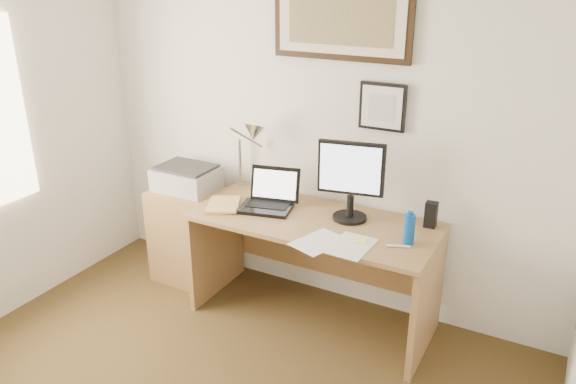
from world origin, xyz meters
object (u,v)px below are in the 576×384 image
Objects in this scene: desk at (318,246)px; laptop at (269,199)px; side_cabinet at (189,235)px; printer at (187,178)px; book at (208,205)px; lcd_monitor at (351,177)px; water_bottle at (409,229)px.

desk is 4.14× the size of laptop.
side_cabinet is 0.45m from printer.
desk is 3.64× the size of printer.
side_cabinet is 0.56m from book.
lcd_monitor is at bearing 6.13° from desk.
laptop is 0.74× the size of lcd_monitor.
laptop is (-0.99, 0.08, -0.04)m from water_bottle.
laptop is 0.60m from lcd_monitor.
lcd_monitor is (1.27, 0.06, 0.68)m from side_cabinet.
desk is 0.56m from lcd_monitor.
water_bottle is at bearing -4.32° from printer.
laptop reaches higher than side_cabinet.
desk is at bearing 1.89° from side_cabinet.
lcd_monitor is (-0.44, 0.15, 0.20)m from water_bottle.
laptop is at bearing 175.46° from water_bottle.
laptop reaches higher than printer.
book reaches higher than side_cabinet.
lcd_monitor reaches higher than printer.
laptop is 0.88× the size of printer.
desk is at bearing 8.59° from laptop.
water_bottle is 0.12× the size of desk.
water_bottle reaches higher than printer.
water_bottle reaches higher than desk.
water_bottle is at bearing -3.21° from side_cabinet.
water_bottle is 0.73m from desk.
water_bottle is (1.71, -0.10, 0.48)m from side_cabinet.
lcd_monitor is (0.55, 0.07, 0.23)m from laptop.
printer is at bearing -179.94° from desk.
book is at bearing -153.96° from laptop.
book is 0.55× the size of lcd_monitor.
book is 0.65× the size of printer.
desk is 1.12m from printer.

